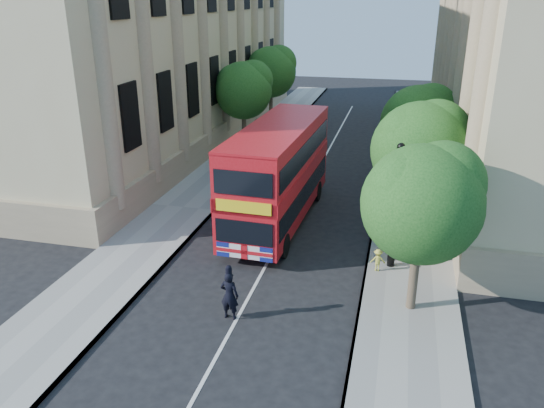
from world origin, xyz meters
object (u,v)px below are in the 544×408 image
Objects in this scene: lamp_post at (395,211)px; police_constable at (229,295)px; woman_pedestrian at (397,233)px; double_decker_bus at (279,171)px; box_van at (266,153)px.

lamp_post reaches higher than police_constable.
woman_pedestrian is at bearing -124.77° from police_constable.
lamp_post reaches higher than woman_pedestrian.
double_decker_bus reaches higher than box_van.
woman_pedestrian is (0.18, 1.55, -1.60)m from lamp_post.
police_constable is (2.65, -15.24, -0.60)m from box_van.
lamp_post is 0.94× the size of box_van.
lamp_post is 0.50× the size of double_decker_bus.
double_decker_bus is 6.55× the size of woman_pedestrian.
lamp_post is 2.23m from woman_pedestrian.
lamp_post reaches higher than box_van.
lamp_post reaches higher than double_decker_bus.
police_constable reaches higher than woman_pedestrian.
lamp_post is at bearing -131.52° from police_constable.
lamp_post is at bearing -56.07° from box_van.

